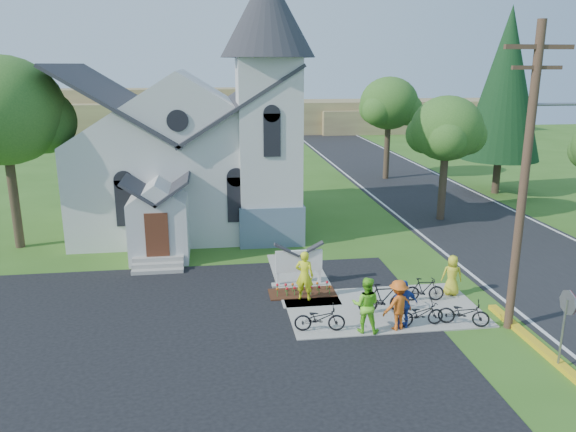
{
  "coord_description": "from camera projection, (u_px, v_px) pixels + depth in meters",
  "views": [
    {
      "loc": [
        -4.56,
        -17.8,
        8.71
      ],
      "look_at": [
        -1.39,
        5.0,
        2.45
      ],
      "focal_mm": 35.0,
      "sensor_mm": 36.0,
      "label": 1
    }
  ],
  "objects": [
    {
      "name": "cyclist_0",
      "position": [
        304.0,
        275.0,
        21.1
      ],
      "size": [
        0.83,
        0.7,
        1.92
      ],
      "primitive_type": "imported",
      "rotation": [
        0.0,
        0.0,
        2.73
      ],
      "color": "yellow",
      "rests_on": "sidewalk"
    },
    {
      "name": "bike_0",
      "position": [
        320.0,
        318.0,
        18.72
      ],
      "size": [
        1.77,
        0.8,
        0.9
      ],
      "primitive_type": "imported",
      "rotation": [
        0.0,
        0.0,
        1.45
      ],
      "color": "black",
      "rests_on": "sidewalk"
    },
    {
      "name": "bike_1",
      "position": [
        384.0,
        298.0,
        20.05
      ],
      "size": [
        1.9,
        0.6,
        1.13
      ],
      "primitive_type": "imported",
      "rotation": [
        0.0,
        0.0,
        1.54
      ],
      "color": "black",
      "rests_on": "sidewalk"
    },
    {
      "name": "cyclist_2",
      "position": [
        404.0,
        304.0,
        18.85
      ],
      "size": [
        1.03,
        0.52,
        1.7
      ],
      "primitive_type": "imported",
      "rotation": [
        0.0,
        0.0,
        3.25
      ],
      "color": "#2241AE",
      "rests_on": "sidewalk"
    },
    {
      "name": "cyclist_4",
      "position": [
        452.0,
        275.0,
        21.59
      ],
      "size": [
        0.88,
        0.68,
        1.59
      ],
      "primitive_type": "imported",
      "rotation": [
        0.0,
        0.0,
        2.9
      ],
      "color": "gold",
      "rests_on": "sidewalk"
    },
    {
      "name": "flower_bed",
      "position": [
        302.0,
        293.0,
        21.94
      ],
      "size": [
        2.6,
        1.1,
        0.07
      ],
      "primitive_type": "cube",
      "color": "#3C1E10",
      "rests_on": "ground"
    },
    {
      "name": "tree_lot_corner",
      "position": [
        3.0,
        111.0,
        25.87
      ],
      "size": [
        5.6,
        5.6,
        9.15
      ],
      "color": "#38291F",
      "rests_on": "ground"
    },
    {
      "name": "bike_4",
      "position": [
        464.0,
        313.0,
        19.14
      ],
      "size": [
        1.8,
        1.22,
        0.9
      ],
      "primitive_type": "imported",
      "rotation": [
        0.0,
        0.0,
        1.17
      ],
      "color": "black",
      "rests_on": "sidewalk"
    },
    {
      "name": "tree_road_near",
      "position": [
        447.0,
        129.0,
        31.14
      ],
      "size": [
        4.0,
        4.0,
        7.05
      ],
      "color": "#38291F",
      "rests_on": "ground"
    },
    {
      "name": "distant_hills",
      "position": [
        270.0,
        115.0,
        73.62
      ],
      "size": [
        61.0,
        10.0,
        5.6
      ],
      "color": "olive",
      "rests_on": "ground"
    },
    {
      "name": "bike_3",
      "position": [
        424.0,
        289.0,
        21.1
      ],
      "size": [
        1.55,
        0.58,
        0.91
      ],
      "primitive_type": "imported",
      "rotation": [
        0.0,
        0.0,
        1.47
      ],
      "color": "black",
      "rests_on": "sidewalk"
    },
    {
      "name": "cyclist_3",
      "position": [
        398.0,
        305.0,
        18.74
      ],
      "size": [
        1.27,
        0.96,
        1.74
      ],
      "primitive_type": "imported",
      "rotation": [
        0.0,
        0.0,
        3.45
      ],
      "color": "orange",
      "rests_on": "sidewalk"
    },
    {
      "name": "sidewalk",
      "position": [
        383.0,
        309.0,
        20.58
      ],
      "size": [
        7.0,
        4.0,
        0.05
      ],
      "primitive_type": "cube",
      "color": "gray",
      "rests_on": "ground"
    },
    {
      "name": "bike_2",
      "position": [
        421.0,
        314.0,
        19.08
      ],
      "size": [
        1.71,
        0.73,
        0.88
      ],
      "primitive_type": "imported",
      "rotation": [
        0.0,
        0.0,
        1.66
      ],
      "color": "black",
      "rests_on": "sidewalk"
    },
    {
      "name": "church",
      "position": [
        192.0,
        131.0,
        29.73
      ],
      "size": [
        12.35,
        12.0,
        13.0
      ],
      "color": "silver",
      "rests_on": "ground"
    },
    {
      "name": "church_sign",
      "position": [
        299.0,
        262.0,
        22.54
      ],
      "size": [
        2.2,
        0.4,
        1.7
      ],
      "color": "gray",
      "rests_on": "ground"
    },
    {
      "name": "utility_pole",
      "position": [
        527.0,
        172.0,
        17.77
      ],
      "size": [
        3.45,
        0.28,
        10.0
      ],
      "color": "#412C20",
      "rests_on": "ground"
    },
    {
      "name": "tree_road_mid",
      "position": [
        389.0,
        104.0,
        42.53
      ],
      "size": [
        4.4,
        4.4,
        7.8
      ],
      "color": "#38291F",
      "rests_on": "ground"
    },
    {
      "name": "cyclist_1",
      "position": [
        366.0,
        305.0,
        18.55
      ],
      "size": [
        1.11,
        0.98,
        1.91
      ],
      "primitive_type": "imported",
      "rotation": [
        0.0,
        0.0,
        2.82
      ],
      "color": "#75DF29",
      "rests_on": "sidewalk"
    },
    {
      "name": "ground",
      "position": [
        346.0,
        318.0,
        19.91
      ],
      "size": [
        120.0,
        120.0,
        0.0
      ],
      "primitive_type": "plane",
      "color": "#35621C",
      "rests_on": "ground"
    },
    {
      "name": "road",
      "position": [
        444.0,
        206.0,
        35.57
      ],
      "size": [
        8.0,
        90.0,
        0.02
      ],
      "primitive_type": "cube",
      "color": "black",
      "rests_on": "ground"
    },
    {
      "name": "stop_sign",
      "position": [
        566.0,
        313.0,
        16.15
      ],
      "size": [
        0.11,
        0.76,
        2.48
      ],
      "color": "gray",
      "rests_on": "ground"
    },
    {
      "name": "conifer",
      "position": [
        506.0,
        84.0,
        37.17
      ],
      "size": [
        5.2,
        5.2,
        12.4
      ],
      "color": "#38291F",
      "rests_on": "ground"
    },
    {
      "name": "parking_lot",
      "position": [
        137.0,
        360.0,
        17.06
      ],
      "size": [
        20.0,
        16.0,
        0.02
      ],
      "primitive_type": "cube",
      "color": "black",
      "rests_on": "ground"
    }
  ]
}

